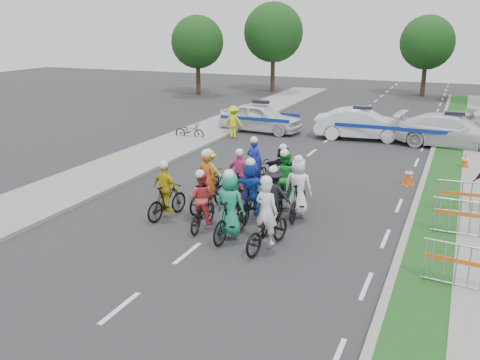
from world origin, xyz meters
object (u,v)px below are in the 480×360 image
at_px(rider_1, 230,212).
at_px(barrier_1, 470,221).
at_px(rider_6, 208,190).
at_px(rider_2, 202,207).
at_px(tree_0, 197,42).
at_px(rider_8, 285,186).
at_px(rider_10, 210,177).
at_px(parked_bike, 190,131).
at_px(tree_4, 427,43).
at_px(rider_0, 267,225).
at_px(rider_11, 283,173).
at_px(marshal_hiviz, 234,122).
at_px(cone_0, 409,176).
at_px(police_car_2, 453,131).
at_px(cone_1, 465,162).
at_px(barrier_2, 471,200).
at_px(police_car_1, 361,124).
at_px(rider_4, 274,202).
at_px(rider_9, 240,180).
at_px(rider_5, 251,194).
at_px(barrier_0, 469,270).
at_px(tree_3, 273,32).
at_px(rider_3, 166,196).
at_px(rider_7, 298,194).
at_px(rider_12, 255,171).
at_px(police_car_0, 261,118).

distance_m(rider_1, barrier_1, 6.55).
xyz_separation_m(rider_1, rider_6, (-1.62, 1.91, -0.12)).
height_order(rider_2, tree_0, tree_0).
relative_size(rider_8, rider_10, 1.19).
xyz_separation_m(parked_bike, tree_4, (9.59, 21.46, 3.78)).
bearing_deg(rider_2, tree_0, -67.75).
relative_size(rider_0, rider_8, 1.05).
xyz_separation_m(rider_11, marshal_hiviz, (-5.39, 8.10, 0.05)).
distance_m(barrier_1, cone_0, 5.18).
relative_size(police_car_2, cone_1, 7.62).
distance_m(rider_1, barrier_2, 7.51).
bearing_deg(police_car_1, rider_4, 171.49).
height_order(rider_1, rider_10, rider_1).
xyz_separation_m(rider_11, cone_1, (5.76, 5.90, -0.43)).
height_order(police_car_1, cone_1, police_car_1).
relative_size(rider_9, cone_1, 2.58).
height_order(rider_5, marshal_hiviz, rider_5).
distance_m(barrier_0, cone_1, 11.02).
relative_size(cone_1, parked_bike, 0.45).
height_order(rider_6, police_car_1, rider_6).
relative_size(tree_3, tree_4, 1.17).
distance_m(rider_1, cone_0, 8.26).
xyz_separation_m(police_car_1, tree_0, (-15.50, 12.14, 3.42)).
xyz_separation_m(rider_0, tree_3, (-10.79, 30.92, 4.22)).
bearing_deg(rider_2, rider_11, -111.52).
bearing_deg(rider_3, rider_8, -130.64).
bearing_deg(rider_10, barrier_2, -175.95).
bearing_deg(rider_6, rider_8, -140.88).
bearing_deg(cone_0, marshal_hiviz, 150.70).
distance_m(rider_0, rider_4, 1.78).
height_order(barrier_2, tree_3, tree_3).
height_order(rider_0, rider_5, rider_0).
bearing_deg(rider_7, rider_0, 85.54).
distance_m(rider_12, tree_4, 28.40).
distance_m(rider_7, cone_1, 9.19).
distance_m(police_car_1, cone_0, 7.97).
distance_m(rider_7, police_car_0, 13.38).
bearing_deg(tree_3, rider_8, -69.75).
height_order(rider_11, tree_4, tree_4).
relative_size(rider_5, cone_0, 2.77).
height_order(rider_5, barrier_0, rider_5).
distance_m(rider_4, rider_7, 0.94).
distance_m(rider_0, barrier_0, 4.94).
relative_size(barrier_1, cone_0, 2.86).
xyz_separation_m(rider_8, rider_11, (-0.45, 1.21, 0.05)).
relative_size(rider_3, police_car_1, 0.39).
height_order(rider_1, rider_5, rider_1).
bearing_deg(rider_11, police_car_0, -62.77).
distance_m(rider_4, police_car_2, 13.66).
bearing_deg(rider_7, barrier_1, 179.71).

